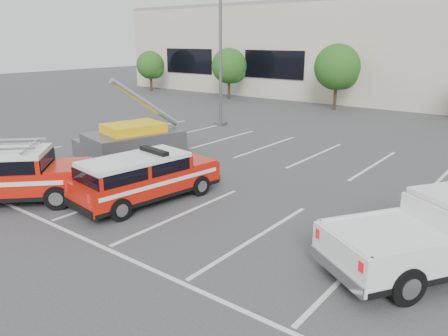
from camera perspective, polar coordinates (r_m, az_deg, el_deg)
The scene contains 11 objects.
ground at distance 13.48m, azimuth -5.54°, elevation -6.08°, with size 120.00×120.00×0.00m, color #39393C.
stall_markings at distance 16.81m, azimuth 5.04°, elevation -1.40°, with size 23.00×15.00×0.01m, color silver.
convention_building at distance 41.69m, azimuth 27.20°, elevation 14.19°, with size 60.00×16.99×13.20m.
tree_far_left at distance 45.77m, azimuth -9.47°, elevation 13.00°, with size 2.77×2.77×3.99m.
tree_left at distance 39.01m, azimuth 0.81°, elevation 13.03°, with size 3.07×3.07×4.42m.
tree_mid_left at distance 33.91m, azimuth 14.73°, elevation 12.43°, with size 3.37×3.37×4.85m.
light_pole_left at distance 26.77m, azimuth -0.46°, elevation 16.59°, with size 0.90×0.60×10.24m.
fire_chief_suv at distance 14.49m, azimuth -10.27°, elevation -1.68°, with size 2.42×5.07×1.72m.
white_pickup at distance 11.46m, azimuth 27.02°, elevation -8.32°, with size 4.79×5.93×1.77m.
ladder_suv at distance 15.85m, azimuth -26.42°, elevation -1.27°, with size 4.92×4.96×1.98m.
utility_rig at distance 19.84m, azimuth -12.04°, elevation 3.23°, with size 4.39×4.47×3.62m.
Camera 1 is at (8.65, -8.96, 5.17)m, focal length 35.00 mm.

